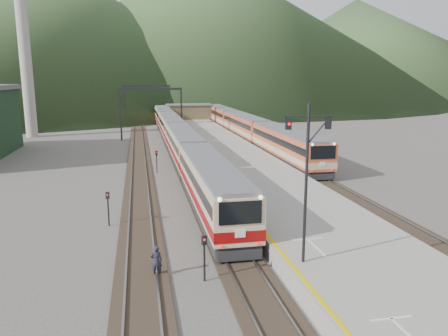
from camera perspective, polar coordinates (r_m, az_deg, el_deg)
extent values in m
cube|color=black|center=(54.63, -5.84, 1.73)|extent=(2.60, 200.00, 0.12)
cube|color=slate|center=(54.56, -6.59, 1.81)|extent=(0.10, 200.00, 0.14)
cube|color=slate|center=(54.68, -5.09, 1.86)|extent=(0.10, 200.00, 0.14)
cube|color=black|center=(54.42, -11.09, 1.53)|extent=(2.60, 200.00, 0.12)
cube|color=slate|center=(54.41, -11.85, 1.61)|extent=(0.10, 200.00, 0.14)
cube|color=slate|center=(54.40, -10.33, 1.66)|extent=(0.10, 200.00, 0.14)
cube|color=black|center=(56.81, 5.79, 2.12)|extent=(2.60, 200.00, 0.12)
cube|color=slate|center=(56.59, 5.10, 2.19)|extent=(0.10, 200.00, 0.14)
cube|color=slate|center=(57.01, 6.49, 2.23)|extent=(0.10, 200.00, 0.14)
cube|color=gray|center=(53.40, 0.35, 2.04)|extent=(8.00, 100.00, 1.00)
cube|color=black|center=(68.87, -13.36, 6.84)|extent=(0.25, 0.25, 8.00)
cube|color=black|center=(69.14, -5.58, 7.11)|extent=(0.25, 0.25, 8.00)
cube|color=black|center=(68.65, -9.57, 10.15)|extent=(9.30, 0.22, 0.35)
cube|color=black|center=(93.80, -12.81, 8.07)|extent=(0.25, 0.25, 8.00)
cube|color=black|center=(93.99, -7.08, 8.28)|extent=(0.25, 0.25, 8.00)
cube|color=black|center=(93.64, -10.03, 10.51)|extent=(9.30, 0.22, 0.35)
cylinder|color=#9E998E|center=(77.72, -24.67, 14.76)|extent=(1.80, 1.80, 30.00)
cube|color=brown|center=(92.46, -4.60, 7.28)|extent=(9.00, 4.00, 2.80)
cube|color=slate|center=(92.36, -4.62, 8.24)|extent=(9.40, 4.40, 0.30)
cone|color=#324A27|center=(207.64, -21.71, 16.58)|extent=(180.00, 180.00, 60.00)
cone|color=#324A27|center=(247.67, -3.07, 18.18)|extent=(220.00, 220.00, 75.00)
cone|color=#324A27|center=(251.84, 16.65, 14.76)|extent=(160.00, 160.00, 50.00)
cube|color=tan|center=(30.81, -1.72, -2.56)|extent=(2.70, 18.13, 3.29)
cube|color=tan|center=(48.93, -5.28, 2.73)|extent=(2.70, 18.13, 3.29)
cube|color=tan|center=(67.33, -6.92, 5.15)|extent=(2.70, 18.13, 3.29)
cube|color=tan|center=(85.83, -7.85, 6.52)|extent=(2.70, 18.13, 3.29)
cube|color=#C55432|center=(49.73, 8.24, 2.96)|extent=(2.92, 19.61, 3.56)
cube|color=#C55432|center=(68.86, 2.72, 5.47)|extent=(2.92, 19.61, 3.56)
cube|color=#C55432|center=(88.43, -0.39, 6.86)|extent=(2.92, 19.61, 3.56)
cylinder|color=black|center=(20.09, 10.67, -2.24)|extent=(0.14, 0.14, 7.38)
cube|color=black|center=(19.59, 11.01, 6.58)|extent=(2.20, 0.25, 0.07)
cube|color=black|center=(19.37, 8.42, 5.72)|extent=(0.26, 0.20, 0.50)
cube|color=black|center=(19.90, 13.46, 5.68)|extent=(0.26, 0.20, 0.50)
cylinder|color=black|center=(21.00, -2.58, -12.06)|extent=(0.10, 0.10, 2.00)
cube|color=black|center=(20.60, -2.61, -9.39)|extent=(0.27, 0.23, 0.45)
cylinder|color=black|center=(44.55, -8.78, 0.61)|extent=(0.10, 0.10, 2.00)
cube|color=black|center=(44.36, -8.82, 1.95)|extent=(0.26, 0.22, 0.45)
cylinder|color=black|center=(29.35, -14.87, -5.46)|extent=(0.10, 0.10, 2.00)
cube|color=black|center=(29.07, -14.98, -3.48)|extent=(0.26, 0.22, 0.45)
imported|color=#1F1F30|center=(21.82, -8.82, -11.91)|extent=(0.58, 0.40, 1.54)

